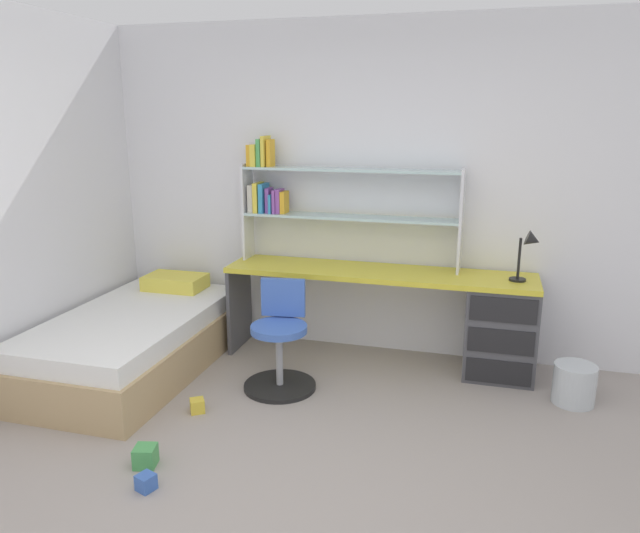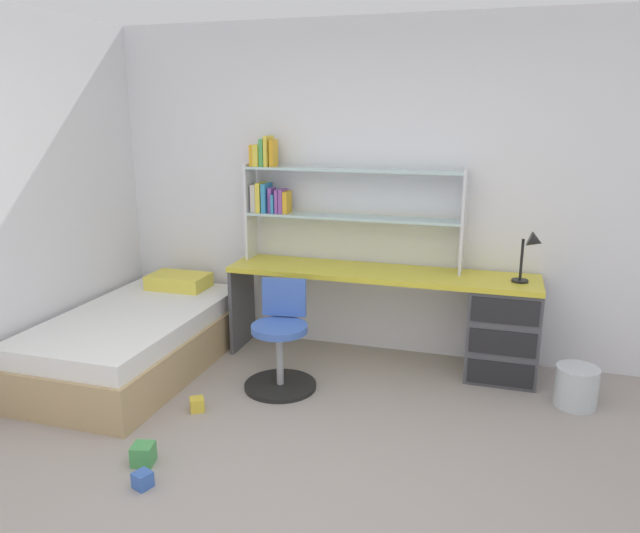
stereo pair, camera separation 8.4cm
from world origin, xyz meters
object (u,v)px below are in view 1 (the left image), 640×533
Objects in this scene: bookshelf_hutch at (316,193)px; waste_bin at (574,384)px; toy_block_blue_1 at (146,482)px; bed_platform at (134,341)px; desk_lamp at (529,248)px; toy_block_green_0 at (145,456)px; desk at (463,317)px; toy_block_yellow_2 at (197,406)px; swivel_chair at (280,347)px.

waste_bin is (1.97, -0.49, -1.17)m from bookshelf_hutch.
bookshelf_hutch is 2.51m from toy_block_blue_1.
bookshelf_hutch is at bearing 33.26° from bed_platform.
toy_block_green_0 is at bearing -139.40° from desk_lamp.
desk_lamp is 3.25× the size of toy_block_green_0.
desk_lamp is 3.01m from bed_platform.
desk is at bearing 53.02° from toy_block_blue_1.
bookshelf_hutch is 4.54× the size of desk_lamp.
desk_lamp is at bearing 12.32° from bed_platform.
toy_block_blue_1 is at bearing -55.96° from bed_platform.
bookshelf_hutch reaches higher than desk.
toy_block_yellow_2 is at bearing -32.77° from bed_platform.
waste_bin is (3.19, 0.32, -0.09)m from bed_platform.
toy_block_blue_1 is (-1.51, -2.01, -0.39)m from desk.
waste_bin is 3.11× the size of toy_block_yellow_2.
toy_block_blue_1 is at bearing -58.15° from toy_block_green_0.
toy_block_green_0 is 1.30× the size of toy_block_yellow_2.
desk_lamp is 4.41× the size of toy_block_blue_1.
toy_block_green_0 is (-0.44, -1.95, -1.25)m from bookshelf_hutch.
waste_bin is at bearing 35.92° from toy_block_blue_1.
toy_block_green_0 reaches higher than toy_block_yellow_2.
desk is 0.90m from waste_bin.
bed_platform is at bearing 147.23° from toy_block_yellow_2.
bed_platform reaches higher than toy_block_blue_1.
bed_platform is at bearing -174.36° from waste_bin.
desk_lamp is (0.43, -0.04, 0.57)m from desk.
waste_bin is at bearing 8.40° from swivel_chair.
bookshelf_hutch is at bearing 86.74° from swivel_chair.
toy_block_yellow_2 is (-0.45, -1.30, -1.26)m from bookshelf_hutch.
bed_platform is 20.70× the size of toy_block_yellow_2.
bookshelf_hutch reaches higher than toy_block_green_0.
desk_lamp is at bearing 19.90° from swivel_chair.
bookshelf_hutch is 1.66m from desk_lamp.
bed_platform is (-1.22, -0.80, -1.08)m from bookshelf_hutch.
bed_platform is (-2.85, -0.62, -0.77)m from desk_lamp.
desk reaches higher than bed_platform.
swivel_chair reaches higher than toy_block_green_0.
desk is 1.27× the size of bed_platform.
desk_lamp reaches higher than bed_platform.
waste_bin is at bearing -41.60° from desk_lamp.
desk_lamp is at bearing 28.44° from toy_block_yellow_2.
toy_block_yellow_2 is at bearing -108.99° from bookshelf_hutch.
bed_platform is 1.40m from toy_block_green_0.
bookshelf_hutch reaches higher than toy_block_blue_1.
waste_bin is 2.55m from toy_block_yellow_2.
toy_block_yellow_2 is (0.78, -0.50, -0.18)m from bed_platform.
toy_block_yellow_2 is (-2.07, -1.12, -0.95)m from desk_lamp.
bed_platform is 3.21m from waste_bin.
swivel_chair is at bearing 78.60° from toy_block_blue_1.
bed_platform reaches higher than toy_block_green_0.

